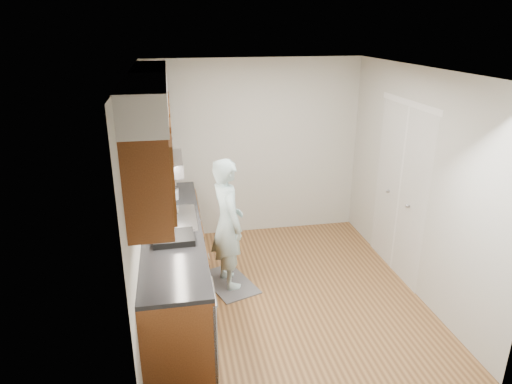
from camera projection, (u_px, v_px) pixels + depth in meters
floor at (283, 293)px, 5.26m from camera, size 3.50×3.50×0.00m
ceiling at (288, 70)px, 4.39m from camera, size 3.50×3.50×0.00m
wall_left at (140, 201)px, 4.57m from camera, size 0.02×3.50×2.50m
wall_right at (416, 183)px, 5.09m from camera, size 0.02×3.50×2.50m
wall_back at (255, 149)px, 6.44m from camera, size 3.00×0.02×2.50m
counter at (175, 265)px, 4.88m from camera, size 0.64×2.80×1.30m
upper_cabinets at (152, 131)px, 4.39m from camera, size 0.47×2.80×1.21m
closet_door at (400, 192)px, 5.44m from camera, size 0.02×1.22×2.05m
floor_mat at (229, 282)px, 5.45m from camera, size 0.70×0.89×0.01m
person at (227, 215)px, 5.15m from camera, size 0.54×0.69×1.74m
soap_bottle_a at (170, 193)px, 5.27m from camera, size 0.12×0.12×0.27m
soap_bottle_b at (173, 192)px, 5.40m from camera, size 0.13×0.13×0.20m
steel_can at (176, 193)px, 5.49m from camera, size 0.08×0.08×0.12m
dish_rack at (174, 238)px, 4.41m from camera, size 0.40×0.34×0.06m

